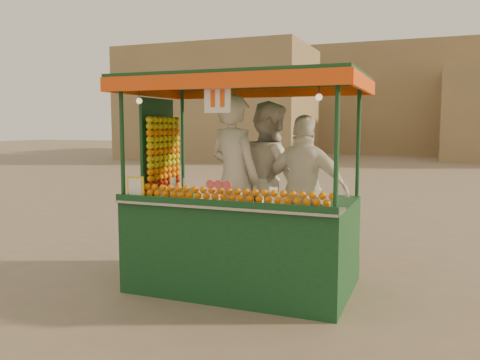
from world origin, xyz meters
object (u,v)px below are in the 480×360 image
at_px(vendor_left, 234,179).
at_px(vendor_middle, 270,180).
at_px(vendor_right, 305,192).
at_px(juice_cart, 236,221).

bearing_deg(vendor_left, vendor_middle, -104.34).
bearing_deg(vendor_right, vendor_left, 12.02).
xyz_separation_m(vendor_left, vendor_right, (0.79, 0.12, -0.12)).
bearing_deg(juice_cart, vendor_middle, 62.06).
bearing_deg(vendor_middle, vendor_right, -156.15).
height_order(vendor_middle, vendor_right, vendor_middle).
height_order(juice_cart, vendor_left, juice_cart).
bearing_deg(vendor_left, vendor_right, -148.11).
relative_size(vendor_left, vendor_right, 1.14).
bearing_deg(juice_cart, vendor_right, 15.64).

